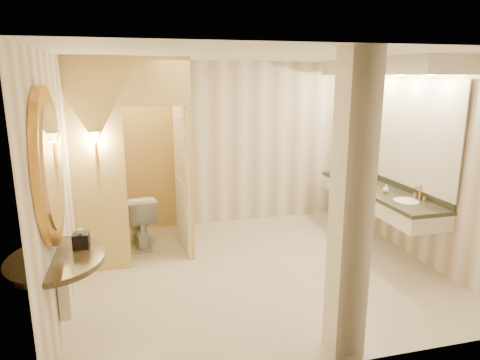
% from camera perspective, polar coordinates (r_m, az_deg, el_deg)
% --- Properties ---
extents(floor, '(4.50, 4.50, 0.00)m').
position_cam_1_polar(floor, '(5.72, 2.38, -11.83)').
color(floor, beige).
rests_on(floor, ground).
extents(ceiling, '(4.50, 4.50, 0.00)m').
position_cam_1_polar(ceiling, '(5.17, 2.69, 16.28)').
color(ceiling, silver).
rests_on(ceiling, wall_back).
extents(wall_back, '(4.50, 0.02, 2.70)m').
position_cam_1_polar(wall_back, '(7.19, -2.07, 4.76)').
color(wall_back, silver).
rests_on(wall_back, floor).
extents(wall_front, '(4.50, 0.02, 2.70)m').
position_cam_1_polar(wall_front, '(3.48, 12.06, -5.27)').
color(wall_front, silver).
rests_on(wall_front, floor).
extents(wall_left, '(0.02, 4.00, 2.70)m').
position_cam_1_polar(wall_left, '(5.12, -22.34, 0.08)').
color(wall_left, silver).
rests_on(wall_left, floor).
extents(wall_right, '(0.02, 4.00, 2.70)m').
position_cam_1_polar(wall_right, '(6.30, 22.54, 2.45)').
color(wall_right, silver).
rests_on(wall_right, floor).
extents(toilet_closet, '(1.50, 1.55, 2.70)m').
position_cam_1_polar(toilet_closet, '(6.03, -10.35, 3.15)').
color(toilet_closet, '#F0E17D').
rests_on(toilet_closet, floor).
extents(wall_sconce, '(0.14, 0.14, 0.42)m').
position_cam_1_polar(wall_sconce, '(5.44, -18.72, 5.23)').
color(wall_sconce, '#CD8E41').
rests_on(wall_sconce, toilet_closet).
extents(vanity, '(0.75, 2.63, 2.09)m').
position_cam_1_polar(vanity, '(6.43, 18.71, 5.50)').
color(vanity, beige).
rests_on(vanity, floor).
extents(console_shelf, '(1.07, 1.07, 1.99)m').
position_cam_1_polar(console_shelf, '(4.11, -23.75, -3.26)').
color(console_shelf, black).
rests_on(console_shelf, floor).
extents(pillar, '(0.28, 0.28, 2.70)m').
position_cam_1_polar(pillar, '(3.81, 14.57, -3.78)').
color(pillar, beige).
rests_on(pillar, floor).
extents(tissue_box, '(0.15, 0.15, 0.14)m').
position_cam_1_polar(tissue_box, '(4.36, -20.42, -7.56)').
color(tissue_box, black).
rests_on(tissue_box, console_shelf).
extents(toilet, '(0.54, 0.83, 0.80)m').
position_cam_1_polar(toilet, '(6.51, -13.34, -5.18)').
color(toilet, white).
rests_on(toilet, floor).
extents(soap_bottle_a, '(0.07, 0.07, 0.13)m').
position_cam_1_polar(soap_bottle_a, '(6.73, 16.15, 0.07)').
color(soap_bottle_a, beige).
rests_on(soap_bottle_a, vanity).
extents(soap_bottle_b, '(0.10, 0.10, 0.12)m').
position_cam_1_polar(soap_bottle_b, '(6.33, 18.89, -1.06)').
color(soap_bottle_b, silver).
rests_on(soap_bottle_b, vanity).
extents(soap_bottle_c, '(0.10, 0.10, 0.21)m').
position_cam_1_polar(soap_bottle_c, '(6.81, 16.22, 0.54)').
color(soap_bottle_c, '#C6B28C').
rests_on(soap_bottle_c, vanity).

